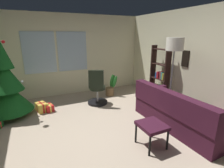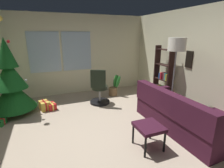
% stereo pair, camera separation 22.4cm
% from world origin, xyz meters
% --- Properties ---
extents(ground_plane, '(4.83, 5.73, 0.10)m').
position_xyz_m(ground_plane, '(0.00, 0.00, -0.05)').
color(ground_plane, tan).
extents(wall_back_with_windows, '(4.83, 0.12, 2.51)m').
position_xyz_m(wall_back_with_windows, '(-0.02, 2.91, 1.26)').
color(wall_back_with_windows, beige).
rests_on(wall_back_with_windows, ground_plane).
extents(wall_right_with_frames, '(0.12, 5.73, 2.51)m').
position_xyz_m(wall_right_with_frames, '(2.47, -0.00, 1.26)').
color(wall_right_with_frames, beige).
rests_on(wall_right_with_frames, ground_plane).
extents(couch, '(1.65, 2.08, 0.83)m').
position_xyz_m(couch, '(1.75, -0.35, 0.29)').
color(couch, '#351223').
rests_on(couch, ground_plane).
extents(footstool, '(0.43, 0.46, 0.43)m').
position_xyz_m(footstool, '(0.66, -0.53, 0.37)').
color(footstool, '#351223').
rests_on(footstool, ground_plane).
extents(holiday_tree, '(1.02, 1.02, 2.28)m').
position_xyz_m(holiday_tree, '(-1.66, 1.79, 0.77)').
color(holiday_tree, '#4C331E').
rests_on(holiday_tree, ground_plane).
extents(gift_box_red, '(0.25, 0.32, 0.18)m').
position_xyz_m(gift_box_red, '(-0.82, 1.75, 0.08)').
color(gift_box_red, red).
rests_on(gift_box_red, ground_plane).
extents(gift_box_gold, '(0.29, 0.36, 0.24)m').
position_xyz_m(gift_box_gold, '(-0.99, 1.79, 0.11)').
color(gift_box_gold, gold).
rests_on(gift_box_gold, ground_plane).
extents(office_chair, '(0.57, 0.59, 1.00)m').
position_xyz_m(office_chair, '(0.47, 1.64, 0.39)').
color(office_chair, black).
rests_on(office_chair, ground_plane).
extents(bookshelf, '(0.18, 0.64, 1.60)m').
position_xyz_m(bookshelf, '(2.20, 1.14, 0.70)').
color(bookshelf, black).
rests_on(bookshelf, ground_plane).
extents(floor_lamp, '(0.37, 0.37, 1.84)m').
position_xyz_m(floor_lamp, '(1.77, 0.25, 1.57)').
color(floor_lamp, slate).
rests_on(floor_lamp, ground_plane).
extents(potted_plant, '(0.42, 0.41, 0.70)m').
position_xyz_m(potted_plant, '(1.13, 2.14, 0.28)').
color(potted_plant, olive).
rests_on(potted_plant, ground_plane).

